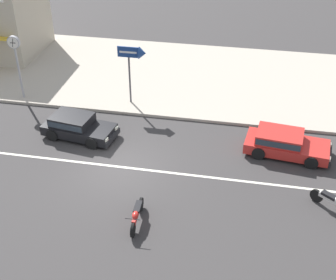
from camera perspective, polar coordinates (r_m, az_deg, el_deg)
The scene contains 9 objects.
ground_plane at distance 21.02m, azimuth -5.81°, elevation -3.29°, with size 160.00×160.00×0.00m, color #383535.
lane_centre_stripe at distance 21.02m, azimuth -5.81°, elevation -3.28°, with size 50.40×0.14×0.01m, color silver.
kerb_strip at distance 28.93m, azimuth -0.67°, elevation 7.97°, with size 68.00×10.00×0.15m, color #ADA393.
hatchback_black_0 at distance 23.14m, azimuth -11.06°, elevation 1.73°, with size 3.74×2.10×1.10m.
hatchback_red_3 at distance 22.11m, azimuth 13.99°, elevation -0.31°, with size 4.04×2.14×1.10m.
motorcycle_1 at distance 19.53m, azimuth 19.40°, elevation -7.09°, with size 1.58×1.24×0.80m.
motorcycle_2 at distance 17.94m, azimuth -3.82°, elevation -9.01°, with size 0.56×1.98×0.80m.
street_clock at distance 26.29m, azimuth -18.10°, elevation 10.17°, with size 0.68×0.22×3.56m.
arrow_signboard at distance 24.44m, azimuth -3.67°, elevation 10.13°, with size 1.50×0.63×3.23m.
Camera 1 is at (5.24, -16.06, 12.51)m, focal length 50.00 mm.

